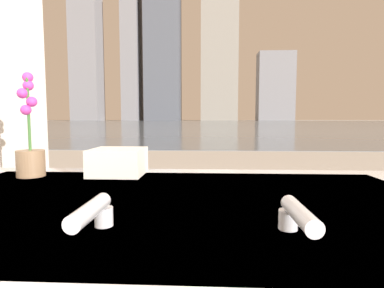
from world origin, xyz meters
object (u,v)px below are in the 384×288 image
object	(u,v)px
towel_stack	(118,162)
faucet_far	(296,216)
faucet_near	(94,213)
potted_orchid	(30,148)

from	to	relation	value
towel_stack	faucet_far	bearing A→B (deg)	-50.10
faucet_near	towel_stack	xyz separation A→B (m)	(-0.16, 0.71, 0.01)
faucet_far	potted_orchid	distance (m)	1.17
faucet_near	faucet_far	world-z (taller)	same
faucet_near	towel_stack	world-z (taller)	towel_stack
faucet_near	potted_orchid	xyz separation A→B (m)	(-0.53, 0.65, 0.08)
faucet_near	towel_stack	distance (m)	0.73
potted_orchid	towel_stack	xyz separation A→B (m)	(0.38, 0.06, -0.07)
faucet_far	towel_stack	size ratio (longest dim) A/B	0.82
faucet_near	faucet_far	bearing A→B (deg)	0.00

